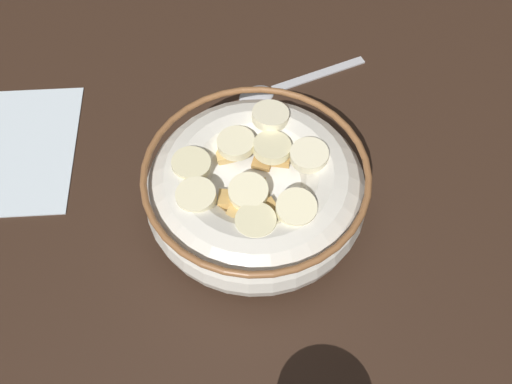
% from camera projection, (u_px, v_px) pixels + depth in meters
% --- Properties ---
extents(ground_plane, '(1.06, 1.06, 0.02)m').
position_uv_depth(ground_plane, '(256.00, 215.00, 0.54)').
color(ground_plane, '#332116').
extents(cereal_bowl, '(0.20, 0.20, 0.07)m').
position_uv_depth(cereal_bowl, '(256.00, 189.00, 0.50)').
color(cereal_bowl, silver).
rests_on(cereal_bowl, ground_plane).
extents(spoon, '(0.06, 0.15, 0.01)m').
position_uv_depth(spoon, '(276.00, 87.00, 0.61)').
color(spoon, '#B7B7BC').
rests_on(spoon, ground_plane).
extents(folded_napkin, '(0.17, 0.11, 0.00)m').
position_uv_depth(folded_napkin, '(27.00, 148.00, 0.56)').
color(folded_napkin, silver).
rests_on(folded_napkin, ground_plane).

